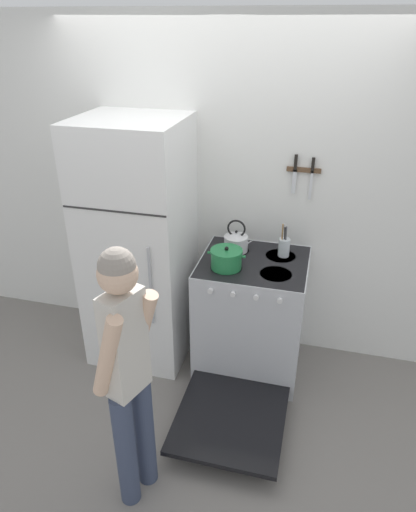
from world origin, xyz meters
The scene contains 9 objects.
ground_plane centered at (0.00, 0.00, 0.00)m, with size 14.00×14.00×0.00m, color slate.
wall_back centered at (0.00, 0.03, 1.27)m, with size 10.00×0.06×2.55m.
refrigerator centered at (-0.59, -0.35, 0.95)m, with size 0.74×0.72×1.90m.
stove_range centered at (0.30, -0.38, 0.46)m, with size 0.77×1.44×0.93m.
dutch_oven_pot centered at (0.13, -0.48, 1.00)m, with size 0.27×0.22×0.16m.
tea_kettle centered at (0.14, -0.21, 1.01)m, with size 0.22×0.18×0.25m.
utensil_jar centered at (0.49, -0.20, 1.01)m, with size 0.08×0.08×0.26m.
person centered at (-0.13, -1.60, 0.91)m, with size 0.33×0.38×1.59m.
wall_knife_strip centered at (0.57, -0.02, 1.53)m, with size 0.24×0.03×0.32m.
Camera 1 is at (0.71, -3.21, 2.49)m, focal length 32.00 mm.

